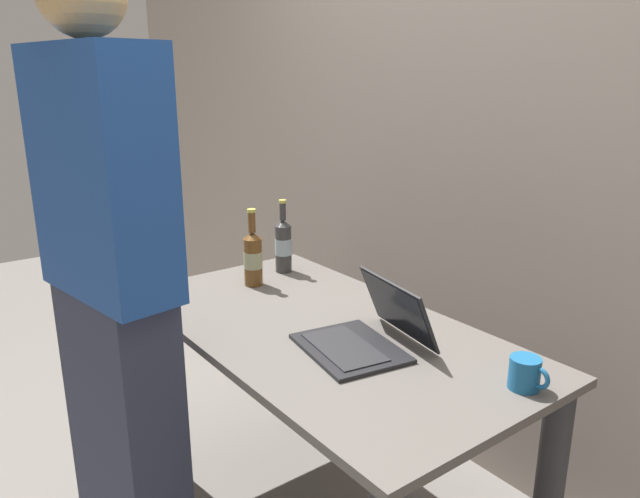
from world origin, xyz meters
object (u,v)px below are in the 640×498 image
(laptop, at_px, (366,334))
(person_figure, at_px, (113,294))
(beer_bottle_amber, at_px, (283,245))
(coffee_mug, at_px, (526,373))
(beer_bottle_green, at_px, (253,257))

(laptop, relative_size, person_figure, 0.20)
(laptop, height_order, beer_bottle_amber, beer_bottle_amber)
(laptop, xyz_separation_m, person_figure, (-0.35, -0.60, 0.15))
(beer_bottle_amber, distance_m, coffee_mug, 1.14)
(beer_bottle_green, bearing_deg, beer_bottle_amber, 109.87)
(coffee_mug, bearing_deg, person_figure, -135.54)
(beer_bottle_amber, bearing_deg, person_figure, -65.20)
(laptop, xyz_separation_m, beer_bottle_green, (-0.65, 0.01, 0.07))
(beer_bottle_green, relative_size, coffee_mug, 2.65)
(laptop, bearing_deg, coffee_mug, 20.59)
(person_figure, distance_m, coffee_mug, 1.09)
(beer_bottle_green, bearing_deg, laptop, -1.11)
(person_figure, xyz_separation_m, coffee_mug, (0.77, 0.76, -0.15))
(laptop, height_order, beer_bottle_green, beer_bottle_green)
(laptop, bearing_deg, beer_bottle_amber, 165.13)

